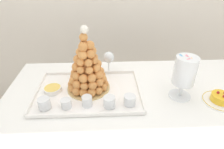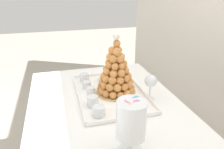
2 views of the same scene
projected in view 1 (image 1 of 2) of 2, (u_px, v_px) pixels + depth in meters
buffet_table at (138, 112)px, 1.08m from camera, size 1.49×0.84×0.74m
serving_tray at (89, 92)px, 1.05m from camera, size 0.57×0.39×0.02m
croquembouche at (87, 67)px, 1.01m from camera, size 0.24×0.24×0.36m
dessert_cup_left at (44, 104)px, 0.92m from camera, size 0.06×0.06×0.05m
dessert_cup_mid_left at (66, 104)px, 0.93m from camera, size 0.05×0.05×0.05m
dessert_cup_centre at (87, 101)px, 0.94m from camera, size 0.05×0.05×0.05m
dessert_cup_mid_right at (109, 102)px, 0.94m from camera, size 0.06×0.06×0.05m
dessert_cup_right at (130, 100)px, 0.95m from camera, size 0.06×0.06×0.05m
creme_brulee_ramekin at (53, 89)px, 1.05m from camera, size 0.10×0.10×0.02m
macaron_goblet at (185, 71)px, 0.96m from camera, size 0.12×0.12×0.24m
fruit_tart_plate at (220, 99)px, 0.98m from camera, size 0.18×0.18×0.06m
wine_glass at (109, 58)px, 1.18m from camera, size 0.07×0.07×0.15m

